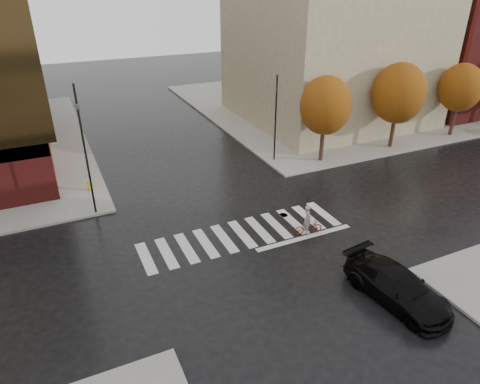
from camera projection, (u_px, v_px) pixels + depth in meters
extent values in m
plane|color=black|center=(246.00, 238.00, 23.75)|extent=(120.00, 120.00, 0.00)
cube|color=gray|center=(333.00, 102.00, 48.54)|extent=(30.00, 30.00, 0.15)
cube|color=silver|center=(242.00, 234.00, 24.16)|extent=(12.00, 3.00, 0.01)
cube|color=gray|center=(333.00, 22.00, 39.68)|extent=(16.00, 16.00, 18.00)
cube|color=maroon|center=(460.00, 36.00, 45.77)|extent=(14.00, 14.00, 14.00)
cylinder|color=black|center=(322.00, 143.00, 32.77)|extent=(0.32, 0.32, 2.80)
ellipsoid|color=#8D400D|center=(325.00, 106.00, 31.44)|extent=(3.80, 3.80, 4.37)
cylinder|color=black|center=(392.00, 130.00, 35.39)|extent=(0.32, 0.32, 2.80)
ellipsoid|color=#8D400D|center=(399.00, 93.00, 33.98)|extent=(4.20, 4.20, 4.83)
cylinder|color=black|center=(453.00, 120.00, 38.01)|extent=(0.32, 0.32, 2.80)
ellipsoid|color=#8D400D|center=(461.00, 88.00, 36.71)|extent=(3.60, 3.60, 4.14)
imported|color=black|center=(397.00, 286.00, 18.97)|extent=(2.78, 5.43, 1.51)
imported|color=maroon|center=(308.00, 227.00, 24.03)|extent=(1.68, 0.87, 0.84)
imported|color=#94959C|center=(307.00, 219.00, 23.74)|extent=(0.53, 0.69, 1.71)
cylinder|color=black|center=(85.00, 152.00, 24.31)|extent=(0.12, 0.12, 7.81)
imported|color=black|center=(77.00, 103.00, 23.02)|extent=(0.24, 0.23, 0.98)
cylinder|color=black|center=(276.00, 119.00, 31.99)|extent=(0.12, 0.12, 6.53)
imported|color=black|center=(277.00, 87.00, 30.91)|extent=(0.13, 0.16, 0.82)
cylinder|color=gold|center=(90.00, 186.00, 28.61)|extent=(0.23, 0.23, 0.57)
sphere|color=gold|center=(89.00, 182.00, 28.48)|extent=(0.25, 0.25, 0.25)
cylinder|color=#403617|center=(283.00, 215.00, 26.03)|extent=(0.65, 0.65, 0.01)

